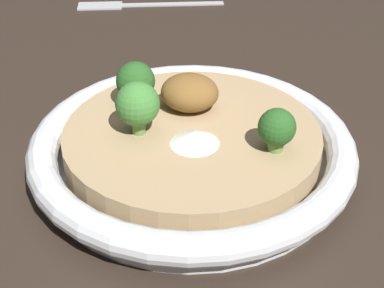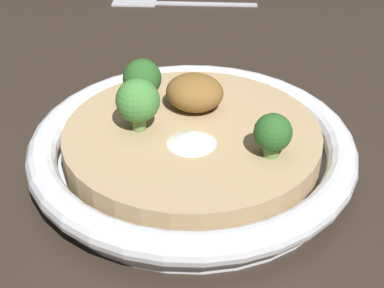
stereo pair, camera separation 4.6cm
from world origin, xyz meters
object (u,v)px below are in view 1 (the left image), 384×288
(broccoli_back_left, at_px, (277,128))
(broccoli_back_right, at_px, (138,105))
(risotto_bowl, at_px, (192,148))
(fork_utensil, at_px, (135,4))
(broccoli_right, at_px, (136,82))

(broccoli_back_left, relative_size, broccoli_back_right, 0.79)
(broccoli_back_left, bearing_deg, risotto_bowl, -11.73)
(risotto_bowl, xyz_separation_m, fork_utensil, (0.15, -0.34, -0.02))
(risotto_bowl, bearing_deg, broccoli_right, -27.51)
(risotto_bowl, relative_size, broccoli_right, 6.72)
(broccoli_right, distance_m, fork_utensil, 0.33)
(risotto_bowl, distance_m, broccoli_right, 0.07)
(broccoli_back_left, xyz_separation_m, broccoli_right, (0.12, -0.04, 0.00))
(risotto_bowl, distance_m, broccoli_back_right, 0.06)
(broccoli_back_right, bearing_deg, broccoli_right, -70.78)
(broccoli_back_right, xyz_separation_m, broccoli_right, (0.01, -0.04, -0.00))
(risotto_bowl, bearing_deg, broccoli_back_left, 168.27)
(broccoli_back_right, distance_m, broccoli_right, 0.04)
(broccoli_right, bearing_deg, broccoli_back_right, 109.22)
(fork_utensil, bearing_deg, broccoli_right, 91.72)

